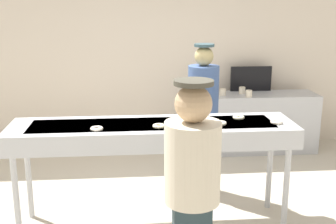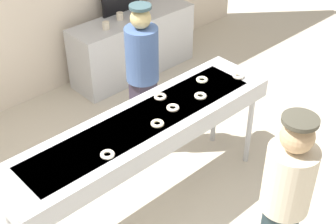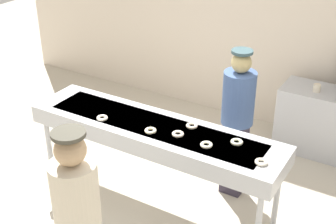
{
  "view_description": "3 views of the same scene",
  "coord_description": "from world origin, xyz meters",
  "px_view_note": "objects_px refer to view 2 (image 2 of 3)",
  "views": [
    {
      "loc": [
        -0.19,
        -3.87,
        2.14
      ],
      "look_at": [
        0.14,
        0.0,
        1.14
      ],
      "focal_mm": 46.22,
      "sensor_mm": 36.0,
      "label": 1
    },
    {
      "loc": [
        -2.08,
        -2.54,
        3.44
      ],
      "look_at": [
        0.14,
        -0.16,
        1.13
      ],
      "focal_mm": 50.75,
      "sensor_mm": 36.0,
      "label": 2
    },
    {
      "loc": [
        2.16,
        -3.35,
        3.28
      ],
      "look_at": [
        0.16,
        0.01,
        1.21
      ],
      "focal_mm": 49.89,
      "sensor_mm": 36.0,
      "label": 3
    }
  ],
  "objects_px": {
    "prep_counter": "(133,45)",
    "sugar_donut_0": "(107,155)",
    "sugar_donut_4": "(160,97)",
    "paper_cup_1": "(120,16)",
    "sugar_donut_6": "(200,96)",
    "paper_cup_0": "(133,21)",
    "sugar_donut_3": "(202,80)",
    "sugar_donut_5": "(157,123)",
    "sugar_donut_1": "(173,108)",
    "fryer_conveyor": "(143,129)",
    "sugar_donut_2": "(238,76)",
    "worker_baker": "(143,73)",
    "customer_waiting": "(285,198)",
    "paper_cup_2": "(106,26)"
  },
  "relations": [
    {
      "from": "prep_counter",
      "to": "sugar_donut_0",
      "type": "bearing_deg",
      "value": -133.0
    },
    {
      "from": "sugar_donut_4",
      "to": "paper_cup_1",
      "type": "distance_m",
      "value": 2.2
    },
    {
      "from": "sugar_donut_6",
      "to": "paper_cup_0",
      "type": "xyz_separation_m",
      "value": [
        0.8,
        1.94,
        -0.15
      ]
    },
    {
      "from": "sugar_donut_3",
      "to": "sugar_donut_5",
      "type": "relative_size",
      "value": 1.0
    },
    {
      "from": "sugar_donut_1",
      "to": "sugar_donut_4",
      "type": "height_order",
      "value": "same"
    },
    {
      "from": "fryer_conveyor",
      "to": "sugar_donut_2",
      "type": "bearing_deg",
      "value": -4.87
    },
    {
      "from": "sugar_donut_0",
      "to": "sugar_donut_3",
      "type": "xyz_separation_m",
      "value": [
        1.34,
        0.27,
        0.0
      ]
    },
    {
      "from": "worker_baker",
      "to": "customer_waiting",
      "type": "bearing_deg",
      "value": 62.16
    },
    {
      "from": "sugar_donut_3",
      "to": "paper_cup_0",
      "type": "distance_m",
      "value": 1.86
    },
    {
      "from": "sugar_donut_4",
      "to": "sugar_donut_3",
      "type": "bearing_deg",
      "value": -6.39
    },
    {
      "from": "prep_counter",
      "to": "sugar_donut_3",
      "type": "bearing_deg",
      "value": -110.39
    },
    {
      "from": "fryer_conveyor",
      "to": "prep_counter",
      "type": "height_order",
      "value": "fryer_conveyor"
    },
    {
      "from": "sugar_donut_6",
      "to": "prep_counter",
      "type": "xyz_separation_m",
      "value": [
        0.94,
        2.14,
        -0.62
      ]
    },
    {
      "from": "worker_baker",
      "to": "paper_cup_1",
      "type": "xyz_separation_m",
      "value": [
        0.8,
        1.39,
        -0.07
      ]
    },
    {
      "from": "sugar_donut_5",
      "to": "paper_cup_0",
      "type": "distance_m",
      "value": 2.42
    },
    {
      "from": "sugar_donut_0",
      "to": "paper_cup_1",
      "type": "relative_size",
      "value": 1.18
    },
    {
      "from": "sugar_donut_3",
      "to": "prep_counter",
      "type": "height_order",
      "value": "sugar_donut_3"
    },
    {
      "from": "sugar_donut_3",
      "to": "fryer_conveyor",
      "type": "bearing_deg",
      "value": -173.4
    },
    {
      "from": "sugar_donut_2",
      "to": "customer_waiting",
      "type": "xyz_separation_m",
      "value": [
        -0.97,
        -1.25,
        -0.07
      ]
    },
    {
      "from": "sugar_donut_5",
      "to": "worker_baker",
      "type": "bearing_deg",
      "value": 56.82
    },
    {
      "from": "customer_waiting",
      "to": "sugar_donut_0",
      "type": "bearing_deg",
      "value": 127.28
    },
    {
      "from": "sugar_donut_5",
      "to": "sugar_donut_6",
      "type": "bearing_deg",
      "value": 4.37
    },
    {
      "from": "fryer_conveyor",
      "to": "sugar_donut_4",
      "type": "distance_m",
      "value": 0.39
    },
    {
      "from": "prep_counter",
      "to": "paper_cup_2",
      "type": "distance_m",
      "value": 0.67
    },
    {
      "from": "sugar_donut_5",
      "to": "customer_waiting",
      "type": "bearing_deg",
      "value": -83.87
    },
    {
      "from": "sugar_donut_4",
      "to": "paper_cup_1",
      "type": "bearing_deg",
      "value": 61.51
    },
    {
      "from": "sugar_donut_2",
      "to": "paper_cup_1",
      "type": "bearing_deg",
      "value": 83.69
    },
    {
      "from": "prep_counter",
      "to": "paper_cup_1",
      "type": "relative_size",
      "value": 18.59
    },
    {
      "from": "paper_cup_0",
      "to": "fryer_conveyor",
      "type": "bearing_deg",
      "value": -127.56
    },
    {
      "from": "prep_counter",
      "to": "customer_waiting",
      "type": "bearing_deg",
      "value": -112.15
    },
    {
      "from": "sugar_donut_2",
      "to": "sugar_donut_6",
      "type": "relative_size",
      "value": 1.0
    },
    {
      "from": "worker_baker",
      "to": "customer_waiting",
      "type": "relative_size",
      "value": 1.01
    },
    {
      "from": "paper_cup_0",
      "to": "paper_cup_2",
      "type": "distance_m",
      "value": 0.36
    },
    {
      "from": "sugar_donut_0",
      "to": "worker_baker",
      "type": "distance_m",
      "value": 1.4
    },
    {
      "from": "worker_baker",
      "to": "customer_waiting",
      "type": "xyz_separation_m",
      "value": [
        -0.41,
        -2.05,
        0.01
      ]
    },
    {
      "from": "fryer_conveyor",
      "to": "paper_cup_0",
      "type": "distance_m",
      "value": 2.34
    },
    {
      "from": "prep_counter",
      "to": "paper_cup_2",
      "type": "xyz_separation_m",
      "value": [
        -0.48,
        -0.07,
        0.47
      ]
    },
    {
      "from": "fryer_conveyor",
      "to": "paper_cup_0",
      "type": "relative_size",
      "value": 27.48
    },
    {
      "from": "sugar_donut_3",
      "to": "customer_waiting",
      "type": "height_order",
      "value": "customer_waiting"
    },
    {
      "from": "fryer_conveyor",
      "to": "sugar_donut_0",
      "type": "xyz_separation_m",
      "value": [
        -0.5,
        -0.17,
        0.11
      ]
    },
    {
      "from": "sugar_donut_4",
      "to": "paper_cup_2",
      "type": "height_order",
      "value": "sugar_donut_4"
    },
    {
      "from": "fryer_conveyor",
      "to": "paper_cup_0",
      "type": "xyz_separation_m",
      "value": [
        1.43,
        1.85,
        -0.04
      ]
    },
    {
      "from": "sugar_donut_3",
      "to": "paper_cup_0",
      "type": "relative_size",
      "value": 1.18
    },
    {
      "from": "sugar_donut_2",
      "to": "sugar_donut_1",
      "type": "bearing_deg",
      "value": 177.07
    },
    {
      "from": "sugar_donut_2",
      "to": "paper_cup_0",
      "type": "relative_size",
      "value": 1.18
    },
    {
      "from": "worker_baker",
      "to": "paper_cup_0",
      "type": "bearing_deg",
      "value": -142.27
    },
    {
      "from": "sugar_donut_6",
      "to": "sugar_donut_1",
      "type": "bearing_deg",
      "value": 173.68
    },
    {
      "from": "sugar_donut_1",
      "to": "sugar_donut_6",
      "type": "xyz_separation_m",
      "value": [
        0.32,
        -0.04,
        0.0
      ]
    },
    {
      "from": "sugar_donut_0",
      "to": "sugar_donut_2",
      "type": "bearing_deg",
      "value": 2.43
    },
    {
      "from": "sugar_donut_0",
      "to": "worker_baker",
      "type": "xyz_separation_m",
      "value": [
        1.09,
        0.86,
        -0.08
      ]
    }
  ]
}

